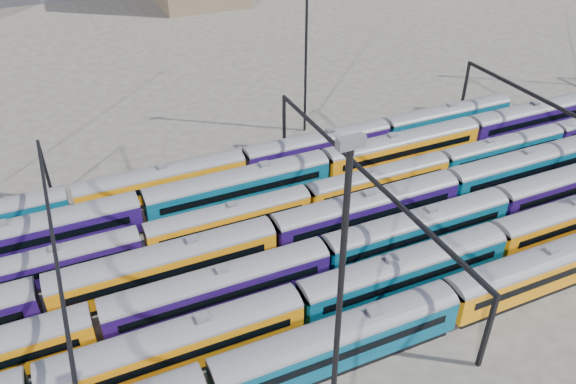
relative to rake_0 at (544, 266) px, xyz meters
name	(u,v)px	position (x,y,z in m)	size (l,w,h in m)	color
ground	(274,254)	(-21.33, 15.00, -2.83)	(500.00, 500.00, 0.00)	#45413A
rake_0	(544,266)	(0.00, 0.00, 0.00)	(108.99, 3.19, 5.38)	black
rake_1	(405,269)	(-12.22, 5.00, -0.03)	(151.44, 3.16, 5.33)	black
rake_2	(219,285)	(-28.78, 10.00, -0.05)	(106.94, 3.13, 5.28)	black
rake_3	(273,233)	(-21.38, 15.00, 0.03)	(132.17, 3.22, 5.44)	black
rake_4	(379,179)	(-5.71, 20.00, -0.44)	(92.48, 2.71, 4.55)	black
rake_5	(325,164)	(-10.31, 25.00, 0.05)	(133.01, 3.24, 5.47)	black
rake_6	(70,199)	(-39.47, 30.00, -0.19)	(122.46, 2.99, 5.03)	black
gantry_1	(57,255)	(-41.33, 15.00, 3.96)	(0.35, 40.35, 8.03)	black
gantry_2	(362,179)	(-11.33, 15.00, 3.96)	(0.35, 40.35, 8.03)	black
gantry_3	(576,125)	(18.67, 15.00, 3.96)	(0.35, 40.35, 8.03)	black
mast_2	(339,316)	(-26.33, -7.00, 11.14)	(1.40, 0.50, 25.60)	black
mast_3	(306,36)	(-6.33, 39.00, 11.14)	(1.40, 0.50, 25.60)	black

